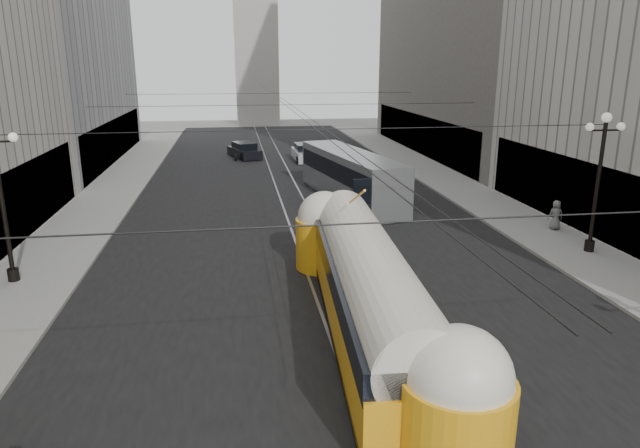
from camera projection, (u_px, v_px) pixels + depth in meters
name	position (u px, v px, depth m)	size (l,w,h in m)	color
road	(290.00, 194.00, 38.64)	(20.00, 85.00, 0.02)	black
sidewalk_left	(116.00, 188.00, 40.23)	(4.00, 72.00, 0.15)	gray
sidewalk_right	(441.00, 178.00, 43.66)	(4.00, 72.00, 0.15)	gray
rail_left	(279.00, 195.00, 38.53)	(0.12, 85.00, 0.04)	gray
rail_right	(301.00, 194.00, 38.74)	(0.12, 85.00, 0.04)	gray
distant_tower	(255.00, 15.00, 79.71)	(6.00, 6.00, 31.36)	#B2AFA8
lamppost_left_mid	(1.00, 194.00, 22.02)	(1.86, 0.44, 6.37)	black
lamppost_right_mid	(599.00, 175.00, 25.62)	(1.86, 0.44, 6.37)	black
catenary	(292.00, 107.00, 36.08)	(25.00, 72.00, 0.23)	black
streetcar	(368.00, 287.00, 18.31)	(3.30, 15.66, 3.43)	#F3A415
city_bus	(351.00, 174.00, 36.56)	(4.79, 12.57, 3.11)	#929496
sedan_white_far	(306.00, 153.00, 51.66)	(2.15, 4.93, 1.54)	white
sedan_dark_far	(244.00, 151.00, 53.22)	(3.24, 4.95, 1.45)	black
pedestrian_sidewalk_right	(556.00, 215.00, 29.81)	(0.76, 0.47, 1.56)	slate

